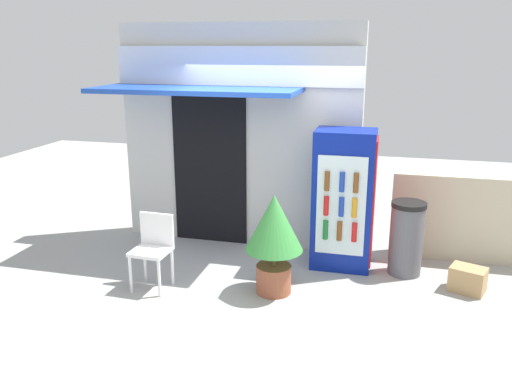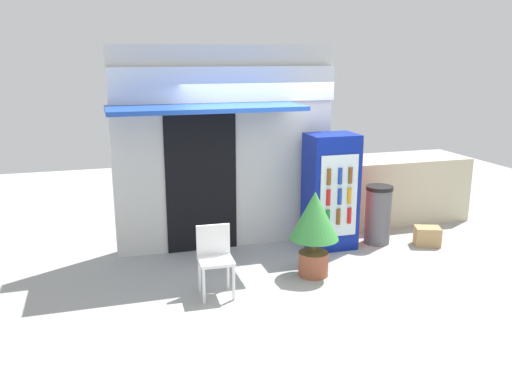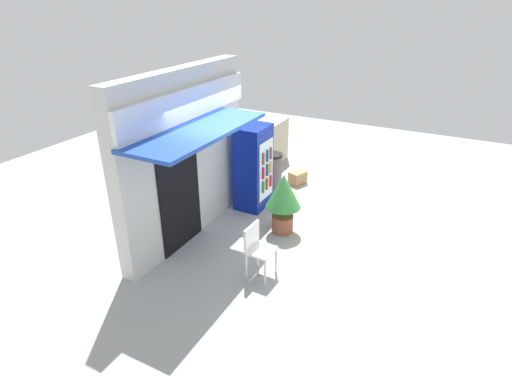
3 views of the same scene
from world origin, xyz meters
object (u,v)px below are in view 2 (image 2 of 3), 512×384
(cardboard_box, at_px, (427,236))
(drink_cooler, at_px, (331,192))
(plastic_chair, at_px, (215,255))
(potted_plant_near_shop, at_px, (314,223))
(trash_bin, at_px, (378,214))

(cardboard_box, bearing_deg, drink_cooler, 164.82)
(plastic_chair, relative_size, cardboard_box, 2.28)
(potted_plant_near_shop, xyz_separation_m, trash_bin, (1.47, 0.91, -0.27))
(drink_cooler, bearing_deg, potted_plant_near_shop, -124.82)
(trash_bin, relative_size, cardboard_box, 2.43)
(plastic_chair, distance_m, trash_bin, 3.06)
(cardboard_box, bearing_deg, potted_plant_near_shop, -165.18)
(potted_plant_near_shop, xyz_separation_m, cardboard_box, (2.16, 0.57, -0.59))
(plastic_chair, bearing_deg, cardboard_box, 11.93)
(potted_plant_near_shop, bearing_deg, trash_bin, 31.74)
(plastic_chair, xyz_separation_m, cardboard_box, (3.56, 0.75, -0.37))
(drink_cooler, xyz_separation_m, cardboard_box, (1.49, -0.40, -0.73))
(plastic_chair, height_order, trash_bin, trash_bin)
(potted_plant_near_shop, bearing_deg, plastic_chair, -172.68)
(drink_cooler, xyz_separation_m, plastic_chair, (-2.07, -1.15, -0.37))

